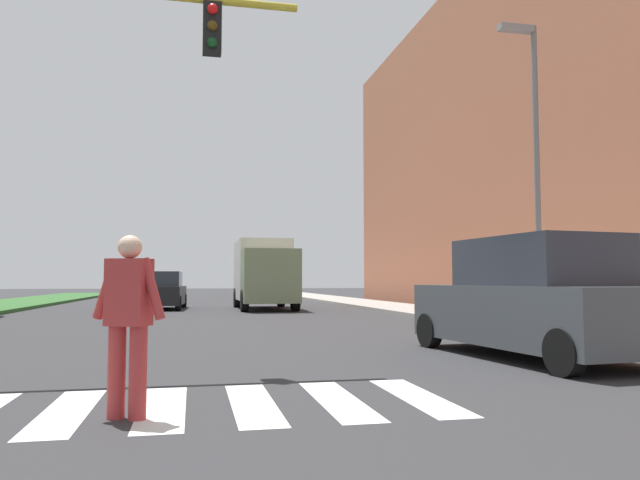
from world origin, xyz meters
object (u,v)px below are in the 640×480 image
at_px(sedan_distant, 141,287).
at_px(truck_box_delivery, 264,272).
at_px(street_lamp_right, 533,146).
at_px(pedestrian_performer, 128,317).
at_px(suv_crossing, 532,301).
at_px(sedan_midblock, 163,292).

bearing_deg(sedan_distant, truck_box_delivery, -68.13).
distance_m(street_lamp_right, pedestrian_performer, 12.07).
relative_size(street_lamp_right, sedan_distant, 1.68).
distance_m(suv_crossing, truck_box_delivery, 18.02).
bearing_deg(pedestrian_performer, sedan_distant, 94.42).
distance_m(street_lamp_right, sedan_midblock, 17.53).
xyz_separation_m(street_lamp_right, pedestrian_performer, (-8.79, -7.42, -3.66)).
bearing_deg(street_lamp_right, suv_crossing, -122.66).
distance_m(street_lamp_right, sedan_distant, 32.50).
bearing_deg(suv_crossing, truck_box_delivery, 97.51).
height_order(street_lamp_right, suv_crossing, street_lamp_right).
xyz_separation_m(sedan_midblock, sedan_distant, (-2.22, 15.84, 0.02)).
bearing_deg(suv_crossing, sedan_midblock, 110.04).
xyz_separation_m(street_lamp_right, suv_crossing, (-2.72, -4.24, -3.66)).
bearing_deg(truck_box_delivery, suv_crossing, -82.49).
height_order(sedan_midblock, sedan_distant, sedan_distant).
height_order(street_lamp_right, sedan_distant, street_lamp_right).
xyz_separation_m(sedan_midblock, truck_box_delivery, (4.39, -0.63, 0.86)).
relative_size(pedestrian_performer, truck_box_delivery, 0.27).
relative_size(pedestrian_performer, sedan_distant, 0.38).
bearing_deg(sedan_distant, sedan_midblock, -82.01).
bearing_deg(sedan_midblock, truck_box_delivery, -8.23).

